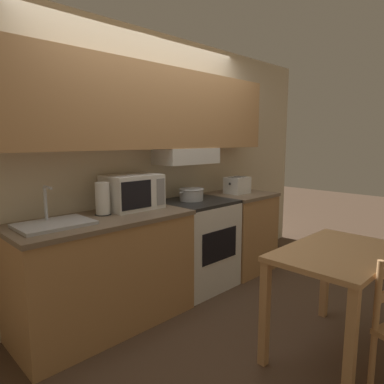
% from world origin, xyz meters
% --- Properties ---
extents(ground_plane, '(16.00, 16.00, 0.00)m').
position_xyz_m(ground_plane, '(0.00, 0.00, 0.00)').
color(ground_plane, '#4C3828').
extents(wall_back, '(5.23, 0.38, 2.55)m').
position_xyz_m(wall_back, '(0.01, -0.07, 1.53)').
color(wall_back, beige).
rests_on(wall_back, ground_plane).
extents(lower_counter_main, '(1.44, 0.66, 0.91)m').
position_xyz_m(lower_counter_main, '(-0.70, -0.32, 0.45)').
color(lower_counter_main, tan).
rests_on(lower_counter_main, ground_plane).
extents(lower_counter_right_stub, '(0.70, 0.66, 0.91)m').
position_xyz_m(lower_counter_right_stub, '(1.08, -0.32, 0.45)').
color(lower_counter_right_stub, tan).
rests_on(lower_counter_right_stub, ground_plane).
extents(stove_range, '(0.70, 0.63, 0.91)m').
position_xyz_m(stove_range, '(0.37, -0.31, 0.45)').
color(stove_range, white).
rests_on(stove_range, ground_plane).
extents(cooking_pot, '(0.33, 0.26, 0.12)m').
position_xyz_m(cooking_pot, '(0.34, -0.27, 0.97)').
color(cooking_pot, '#B7BABF').
rests_on(cooking_pot, stove_range).
extents(microwave, '(0.48, 0.35, 0.30)m').
position_xyz_m(microwave, '(-0.33, -0.20, 1.06)').
color(microwave, white).
rests_on(microwave, lower_counter_main).
extents(toaster, '(0.27, 0.21, 0.19)m').
position_xyz_m(toaster, '(1.04, -0.30, 1.00)').
color(toaster, white).
rests_on(toaster, lower_counter_right_stub).
extents(sink_basin, '(0.51, 0.36, 0.28)m').
position_xyz_m(sink_basin, '(-1.09, -0.32, 0.93)').
color(sink_basin, '#B7BABF').
rests_on(sink_basin, lower_counter_main).
extents(paper_towel_roll, '(0.13, 0.13, 0.27)m').
position_xyz_m(paper_towel_roll, '(-0.65, -0.24, 1.04)').
color(paper_towel_roll, black).
rests_on(paper_towel_roll, lower_counter_main).
extents(dining_table, '(1.00, 0.63, 0.77)m').
position_xyz_m(dining_table, '(0.24, -1.81, 0.64)').
color(dining_table, tan).
rests_on(dining_table, ground_plane).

